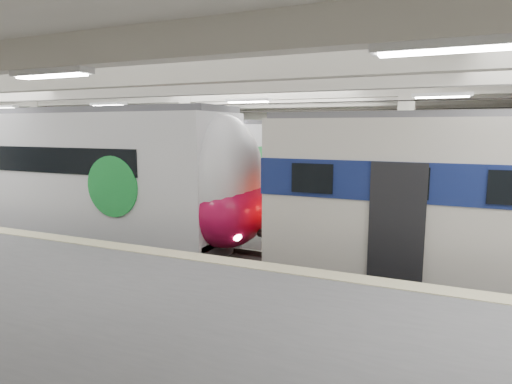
% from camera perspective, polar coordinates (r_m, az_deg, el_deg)
% --- Properties ---
extents(station_hall, '(36.00, 24.00, 5.75)m').
position_cam_1_polar(station_hall, '(11.40, -8.78, 4.50)').
color(station_hall, black).
rests_on(station_hall, ground).
extents(modern_emu, '(14.67, 3.03, 4.69)m').
position_cam_1_polar(modern_emu, '(16.14, -21.48, 1.84)').
color(modern_emu, silver).
rests_on(modern_emu, ground).
extents(far_train, '(13.66, 3.21, 4.35)m').
position_cam_1_polar(far_train, '(22.03, -16.50, 3.59)').
color(far_train, silver).
rests_on(far_train, ground).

